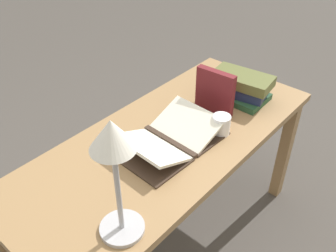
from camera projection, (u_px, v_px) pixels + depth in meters
name	position (u px, v px, depth m)	size (l,w,h in m)	color
ground_plane	(168.00, 240.00, 2.10)	(12.00, 12.00, 0.00)	#47423D
reading_desk	(168.00, 154.00, 1.72)	(1.55, 0.65, 0.73)	#937047
open_book	(170.00, 139.00, 1.62)	(0.49, 0.32, 0.09)	#38281E
book_stack_tall	(241.00, 87.00, 1.89)	(0.20, 0.31, 0.14)	#234C2D
book_standing_upright	(215.00, 92.00, 1.78)	(0.05, 0.20, 0.22)	maroon
reading_lamp	(114.00, 155.00, 1.07)	(0.15, 0.15, 0.46)	#ADADB2
coffee_mug	(221.00, 125.00, 1.67)	(0.10, 0.09, 0.09)	white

